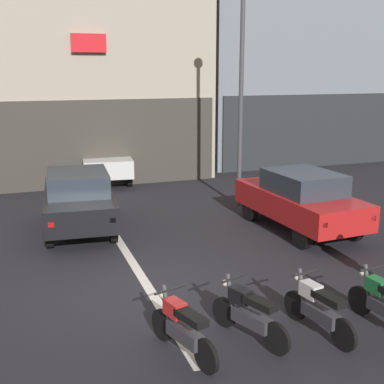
{
  "coord_description": "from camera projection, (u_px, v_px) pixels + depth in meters",
  "views": [
    {
      "loc": [
        -2.27,
        -9.15,
        4.26
      ],
      "look_at": [
        1.61,
        2.0,
        1.4
      ],
      "focal_mm": 47.41,
      "sensor_mm": 36.0,
      "label": 1
    }
  ],
  "objects": [
    {
      "name": "ground_plane",
      "position": [
        149.0,
        288.0,
        10.13
      ],
      "size": [
        120.0,
        120.0,
        0.0
      ],
      "primitive_type": "plane",
      "color": "#232328"
    },
    {
      "name": "lane_centre_line",
      "position": [
        100.0,
        211.0,
        15.64
      ],
      "size": [
        0.2,
        18.0,
        0.01
      ],
      "primitive_type": "cube",
      "color": "silver",
      "rests_on": "ground"
    },
    {
      "name": "building_far_right",
      "position": [
        284.0,
        23.0,
        24.69
      ],
      "size": [
        9.63,
        7.12,
        12.97
      ],
      "color": "gray",
      "rests_on": "ground"
    },
    {
      "name": "car_black_crossing_near",
      "position": [
        79.0,
        198.0,
        13.64
      ],
      "size": [
        2.07,
        4.22,
        1.64
      ],
      "color": "black",
      "rests_on": "ground"
    },
    {
      "name": "car_red_parked_kerbside",
      "position": [
        300.0,
        199.0,
        13.6
      ],
      "size": [
        2.01,
        4.2,
        1.64
      ],
      "color": "black",
      "rests_on": "ground"
    },
    {
      "name": "car_white_down_street",
      "position": [
        105.0,
        158.0,
        19.87
      ],
      "size": [
        2.18,
        4.26,
        1.64
      ],
      "color": "black",
      "rests_on": "ground"
    },
    {
      "name": "street_lamp",
      "position": [
        241.0,
        73.0,
        15.36
      ],
      "size": [
        0.36,
        0.36,
        6.83
      ],
      "color": "#47474C",
      "rests_on": "ground"
    },
    {
      "name": "motorcycle_red_row_leftmost",
      "position": [
        182.0,
        328.0,
        7.67
      ],
      "size": [
        0.65,
        1.61,
        0.98
      ],
      "color": "black",
      "rests_on": "ground"
    },
    {
      "name": "motorcycle_black_row_left_mid",
      "position": [
        249.0,
        313.0,
        8.12
      ],
      "size": [
        0.72,
        1.58,
        0.98
      ],
      "color": "black",
      "rests_on": "ground"
    },
    {
      "name": "motorcycle_white_row_centre",
      "position": [
        318.0,
        308.0,
        8.3
      ],
      "size": [
        0.55,
        1.66,
        0.98
      ],
      "color": "black",
      "rests_on": "ground"
    },
    {
      "name": "motorcycle_green_row_right_mid",
      "position": [
        384.0,
        303.0,
        8.48
      ],
      "size": [
        0.55,
        1.67,
        0.98
      ],
      "color": "black",
      "rests_on": "ground"
    }
  ]
}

